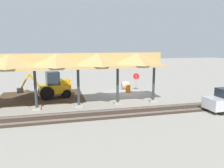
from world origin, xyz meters
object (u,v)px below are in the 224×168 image
at_px(stop_sign, 136,78).
at_px(traffic_barrel, 128,89).
at_px(concrete_pipe, 125,85).
at_px(backhoe, 53,86).

xyz_separation_m(stop_sign, traffic_barrel, (1.18, 0.49, -1.15)).
distance_m(stop_sign, concrete_pipe, 2.05).
bearing_deg(concrete_pipe, traffic_barrel, 81.81).
bearing_deg(stop_sign, traffic_barrel, 22.60).
height_order(stop_sign, traffic_barrel, stop_sign).
xyz_separation_m(stop_sign, concrete_pipe, (0.89, -1.50, -1.08)).
height_order(stop_sign, concrete_pipe, stop_sign).
xyz_separation_m(backhoe, traffic_barrel, (-8.57, -0.55, -0.81)).
relative_size(backhoe, traffic_barrel, 6.07).
distance_m(backhoe, concrete_pipe, 9.24).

